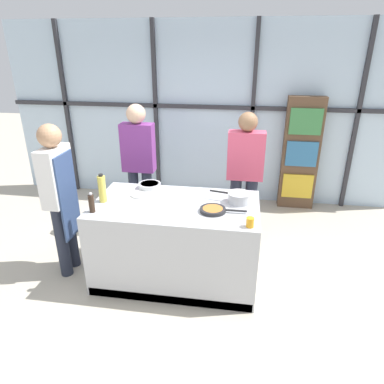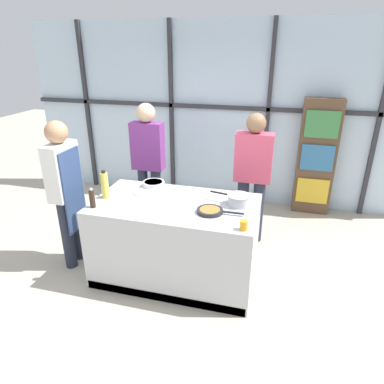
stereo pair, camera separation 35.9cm
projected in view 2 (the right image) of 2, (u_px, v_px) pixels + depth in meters
name	position (u px, v px, depth m)	size (l,w,h in m)	color
ground_plane	(177.00, 274.00, 3.94)	(18.00, 18.00, 0.00)	#BCB29E
back_window_wall	(218.00, 115.00, 5.42)	(6.40, 0.10, 2.80)	silver
bookshelf	(317.00, 158.00, 5.09)	(0.55, 0.19, 1.75)	brown
demo_island	(176.00, 240.00, 3.76)	(1.73, 0.96, 0.91)	#B7BABF
chef	(65.00, 187.00, 3.79)	(0.24, 0.42, 1.72)	#232838
spectator_far_left	(148.00, 159.00, 4.61)	(0.43, 0.25, 1.76)	#232838
spectator_center_left	(253.00, 172.00, 4.29)	(0.46, 0.24, 1.70)	#232838
frying_pan	(211.00, 211.00, 3.37)	(0.47, 0.26, 0.04)	#232326
saucepan	(239.00, 200.00, 3.52)	(0.43, 0.24, 0.11)	silver
white_plate	(144.00, 192.00, 3.83)	(0.25, 0.25, 0.01)	white
mixing_bowl	(154.00, 184.00, 3.98)	(0.26, 0.26, 0.06)	silver
oil_bottle	(105.00, 185.00, 3.65)	(0.08, 0.08, 0.31)	#E0CC4C
pepper_grinder	(92.00, 199.00, 3.45)	(0.06, 0.06, 0.21)	#332319
juice_glass_near	(244.00, 225.00, 3.04)	(0.07, 0.07, 0.09)	orange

